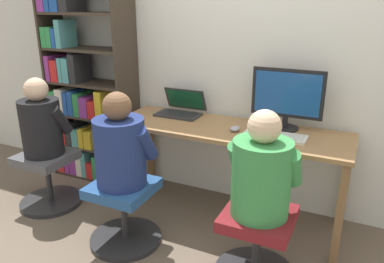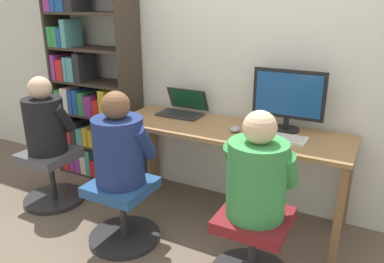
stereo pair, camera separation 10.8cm
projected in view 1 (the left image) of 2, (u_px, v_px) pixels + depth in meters
The scene contains 14 objects.
ground_plane at pixel (212, 233), 2.79m from camera, with size 14.00×14.00×0.00m, color brown.
wall_back at pixel (246, 47), 2.90m from camera, with size 10.00×0.05×2.60m.
desk at pixel (228, 139), 2.82m from camera, with size 1.78×0.57×0.74m.
desktop_monitor at pixel (287, 98), 2.69m from camera, with size 0.52×0.20×0.45m.
laptop at pixel (180, 109), 3.11m from camera, with size 0.36×0.29×0.20m.
keyboard at pixel (275, 136), 2.59m from camera, with size 0.43×0.16×0.03m.
computer_mouse_by_keyboard at pixel (235, 129), 2.72m from camera, with size 0.07×0.09×0.04m.
office_chair_left at pixel (257, 244), 2.28m from camera, with size 0.51×0.51×0.46m.
office_chair_right at pixel (124, 211), 2.63m from camera, with size 0.51×0.51×0.46m.
person_at_monitor at pixel (262, 172), 2.12m from camera, with size 0.42×0.34×0.63m.
person_at_laptop at pixel (120, 147), 2.47m from camera, with size 0.42×0.34×0.64m.
bookshelf at pixel (81, 93), 3.47m from camera, with size 0.84×0.32×1.85m.
office_chair_side at pixel (48, 178), 3.13m from camera, with size 0.51×0.51×0.46m.
person_near_shelf at pixel (41, 123), 2.97m from camera, with size 0.39×0.33×0.63m.
Camera 1 is at (0.88, -2.22, 1.64)m, focal length 35.00 mm.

